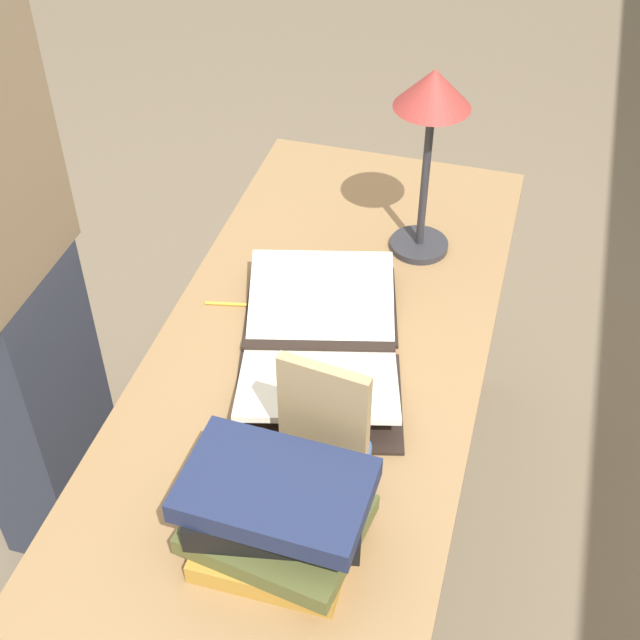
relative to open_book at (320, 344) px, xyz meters
name	(u,v)px	position (x,y,z in m)	size (l,w,h in m)	color
ground_plane	(321,546)	(-0.02, 0.00, -0.75)	(12.00, 12.00, 0.00)	#70604C
reading_desk	(321,378)	(-0.02, 0.00, -0.12)	(1.52, 0.67, 0.73)	#937047
open_book	(320,344)	(0.00, 0.00, 0.00)	(0.60, 0.44, 0.07)	black
book_stack_tall	(277,514)	(0.46, 0.06, 0.06)	(0.25, 0.30, 0.17)	#BC8933
book_standing_upright	(324,423)	(0.30, 0.09, 0.11)	(0.04, 0.16, 0.27)	tan
reading_lamp	(431,112)	(-0.40, 0.13, 0.33)	(0.16, 0.16, 0.45)	#2D2D33
coffee_mug	(352,463)	(0.30, 0.14, 0.02)	(0.08, 0.09, 0.08)	#335184
pencil	(243,305)	(-0.09, -0.20, -0.02)	(0.04, 0.16, 0.01)	gold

